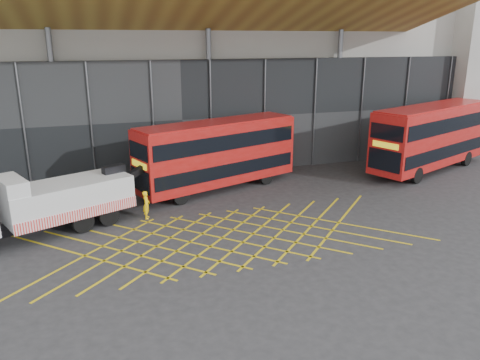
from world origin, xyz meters
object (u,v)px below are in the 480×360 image
object	(u,v)px
recovery_truck	(31,203)
bus_towed	(218,152)
bus_second	(432,135)
worker	(146,205)

from	to	relation	value
recovery_truck	bus_towed	world-z (taller)	bus_towed
recovery_truck	bus_towed	bearing A→B (deg)	0.03
recovery_truck	bus_second	size ratio (longest dim) A/B	0.88
bus_towed	bus_second	size ratio (longest dim) A/B	0.93
bus_towed	bus_second	bearing A→B (deg)	-21.08
bus_second	worker	world-z (taller)	bus_second
bus_second	worker	bearing A→B (deg)	167.20
bus_towed	worker	size ratio (longest dim) A/B	7.17
bus_second	recovery_truck	bearing A→B (deg)	166.93
bus_second	worker	xyz separation A→B (m)	(-21.08, -3.46, -1.89)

